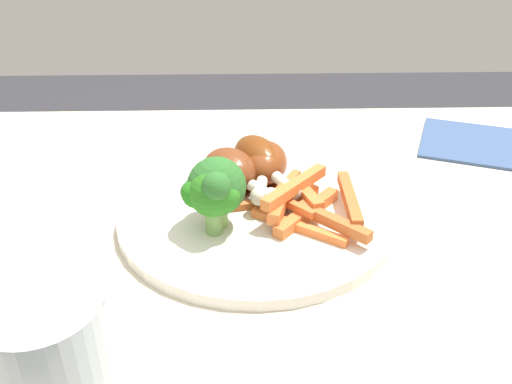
% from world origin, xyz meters
% --- Properties ---
extents(dining_table, '(1.12, 0.68, 0.73)m').
position_xyz_m(dining_table, '(0.00, 0.00, 0.62)').
color(dining_table, beige).
rests_on(dining_table, ground_plane).
extents(dinner_plate, '(0.28, 0.28, 0.01)m').
position_xyz_m(dinner_plate, '(-0.03, -0.02, 0.74)').
color(dinner_plate, white).
rests_on(dinner_plate, dining_table).
extents(broccoli_floret_front, '(0.06, 0.07, 0.07)m').
position_xyz_m(broccoli_floret_front, '(0.01, 0.01, 0.79)').
color(broccoli_floret_front, '#87B95A').
rests_on(broccoli_floret_front, dinner_plate).
extents(broccoli_floret_middle, '(0.05, 0.04, 0.07)m').
position_xyz_m(broccoli_floret_middle, '(0.01, 0.02, 0.79)').
color(broccoli_floret_middle, '#76A556').
rests_on(broccoli_floret_middle, dinner_plate).
extents(broccoli_floret_back, '(0.06, 0.06, 0.07)m').
position_xyz_m(broccoli_floret_back, '(0.01, 0.01, 0.79)').
color(broccoli_floret_back, '#90BE56').
rests_on(broccoli_floret_back, dinner_plate).
extents(carrot_fries_pile, '(0.14, 0.12, 0.03)m').
position_xyz_m(carrot_fries_pile, '(-0.07, -0.00, 0.76)').
color(carrot_fries_pile, orange).
rests_on(carrot_fries_pile, dinner_plate).
extents(chicken_drumstick_near, '(0.09, 0.11, 0.05)m').
position_xyz_m(chicken_drumstick_near, '(-0.00, -0.06, 0.77)').
color(chicken_drumstick_near, '#562311').
rests_on(chicken_drumstick_near, dinner_plate).
extents(chicken_drumstick_far, '(0.08, 0.13, 0.05)m').
position_xyz_m(chicken_drumstick_far, '(-0.03, -0.08, 0.77)').
color(chicken_drumstick_far, '#53210B').
rests_on(chicken_drumstick_far, dinner_plate).
extents(chicken_drumstick_extra, '(0.06, 0.12, 0.04)m').
position_xyz_m(chicken_drumstick_extra, '(-0.04, -0.08, 0.77)').
color(chicken_drumstick_extra, '#5B240F').
rests_on(chicken_drumstick_extra, dinner_plate).
extents(water_glass, '(0.07, 0.07, 0.10)m').
position_xyz_m(water_glass, '(0.10, 0.23, 0.79)').
color(water_glass, silver).
rests_on(water_glass, dining_table).
extents(napkin, '(0.21, 0.19, 0.00)m').
position_xyz_m(napkin, '(-0.35, -0.19, 0.74)').
color(napkin, '#3D5684').
rests_on(napkin, dining_table).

